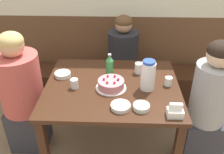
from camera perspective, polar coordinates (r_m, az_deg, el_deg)
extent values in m
plane|color=#846B51|center=(2.57, 0.03, -16.47)|extent=(12.00, 12.00, 0.00)
cube|color=brown|center=(3.11, 0.73, 4.65)|extent=(4.80, 0.04, 1.03)
cube|color=#381E11|center=(3.07, 0.59, -2.12)|extent=(2.12, 0.38, 0.44)
cube|color=#381E11|center=(2.08, 0.03, -2.30)|extent=(1.11, 0.92, 0.03)
cube|color=#381E11|center=(2.70, -10.45, -4.10)|extent=(0.06, 0.06, 0.74)
cube|color=#381E11|center=(2.68, 11.25, -4.54)|extent=(0.06, 0.06, 0.74)
cylinder|color=white|center=(2.04, -0.22, -2.46)|extent=(0.25, 0.25, 0.01)
cylinder|color=#C67A84|center=(2.02, -0.22, -1.58)|extent=(0.21, 0.21, 0.07)
sphere|color=red|center=(2.03, 0.63, 0.20)|extent=(0.02, 0.02, 0.02)
sphere|color=red|center=(2.04, -0.98, 0.23)|extent=(0.02, 0.02, 0.02)
sphere|color=red|center=(2.00, -1.86, -0.49)|extent=(0.02, 0.02, 0.02)
sphere|color=red|center=(1.95, -1.11, -1.26)|extent=(0.02, 0.02, 0.02)
sphere|color=red|center=(1.95, 0.57, -1.29)|extent=(0.02, 0.02, 0.02)
sphere|color=red|center=(1.99, 1.42, -0.54)|extent=(0.02, 0.02, 0.02)
cylinder|color=white|center=(1.99, 8.22, 0.19)|extent=(0.11, 0.11, 0.23)
cylinder|color=#28479E|center=(1.93, 8.49, 3.41)|extent=(0.10, 0.10, 0.02)
cylinder|color=#388E4C|center=(2.21, -0.54, 2.27)|extent=(0.07, 0.07, 0.13)
cone|color=#388E4C|center=(2.17, -0.55, 4.33)|extent=(0.07, 0.07, 0.05)
cylinder|color=silver|center=(2.15, -0.55, 5.09)|extent=(0.03, 0.03, 0.01)
cube|color=white|center=(1.79, 14.19, -7.94)|extent=(0.11, 0.08, 0.05)
cube|color=white|center=(1.76, 14.41, -6.60)|extent=(0.09, 0.03, 0.05)
cylinder|color=white|center=(2.23, -11.20, 0.59)|extent=(0.14, 0.14, 0.04)
cylinder|color=white|center=(1.82, 6.73, -6.78)|extent=(0.12, 0.12, 0.04)
cylinder|color=white|center=(1.81, 1.97, -6.71)|extent=(0.14, 0.14, 0.03)
cylinder|color=silver|center=(2.11, 12.78, -0.98)|extent=(0.06, 0.06, 0.07)
cylinder|color=silver|center=(2.24, 6.09, 2.03)|extent=(0.07, 0.07, 0.10)
cylinder|color=silver|center=(2.04, -8.60, -1.50)|extent=(0.06, 0.06, 0.08)
cube|color=#33333D|center=(2.62, -18.34, -10.59)|extent=(0.34, 0.30, 0.45)
cylinder|color=#BC4C47|center=(2.33, -20.31, -1.37)|extent=(0.38, 0.38, 0.54)
sphere|color=tan|center=(2.17, -22.04, 6.75)|extent=(0.20, 0.20, 0.20)
ellipsoid|color=tan|center=(2.16, -22.22, 7.62)|extent=(0.21, 0.21, 0.15)
cube|color=#33333D|center=(2.97, 2.31, -3.22)|extent=(0.30, 0.34, 0.45)
cylinder|color=black|center=(2.73, 2.52, 5.19)|extent=(0.32, 0.32, 0.52)
sphere|color=#A87A5B|center=(2.60, 2.70, 11.89)|extent=(0.18, 0.18, 0.18)
ellipsoid|color=#4C331E|center=(2.59, 2.71, 12.54)|extent=(0.18, 0.18, 0.13)
cube|color=#33333D|center=(2.51, 19.42, -12.91)|extent=(0.34, 0.30, 0.45)
cylinder|color=#99999E|center=(2.22, 21.60, -3.63)|extent=(0.31, 0.31, 0.53)
sphere|color=beige|center=(2.05, 23.50, 4.67)|extent=(0.21, 0.21, 0.21)
ellipsoid|color=black|center=(2.04, 23.71, 5.57)|extent=(0.21, 0.21, 0.15)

